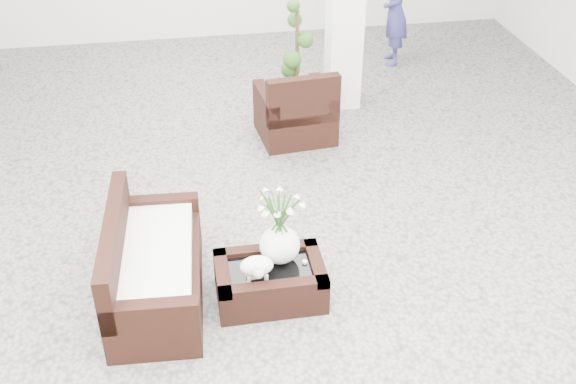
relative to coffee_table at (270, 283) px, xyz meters
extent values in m
plane|color=gray|center=(0.27, 0.75, -0.16)|extent=(11.00, 11.00, 0.00)
cube|color=black|center=(0.00, 0.00, 0.00)|extent=(0.90, 0.60, 0.31)
ellipsoid|color=white|center=(-0.12, -0.10, 0.26)|extent=(0.28, 0.23, 0.21)
cylinder|color=white|center=(0.30, 0.02, 0.17)|extent=(0.04, 0.04, 0.03)
cube|color=black|center=(0.72, 2.79, 0.29)|extent=(0.91, 0.88, 0.89)
cube|color=black|center=(-0.93, 0.17, 0.25)|extent=(0.82, 1.56, 0.81)
imported|color=navy|center=(2.51, 4.74, 0.60)|extent=(0.45, 0.61, 1.51)
camera|label=1|loc=(-0.61, -4.43, 3.86)|focal=43.41mm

